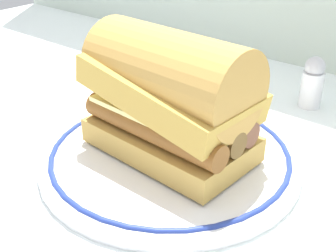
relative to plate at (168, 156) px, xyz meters
The scene contains 4 objects.
ground_plane 0.01m from the plate, 84.80° to the left, with size 1.50×1.50×0.00m, color white.
plate is the anchor object (origin of this frame).
sausage_sandwich 0.07m from the plate, 43.44° to the right, with size 0.18×0.11×0.13m.
salt_shaker 0.24m from the plate, 75.31° to the left, with size 0.03×0.03×0.07m.
Camera 1 is at (0.25, -0.31, 0.26)m, focal length 47.01 mm.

